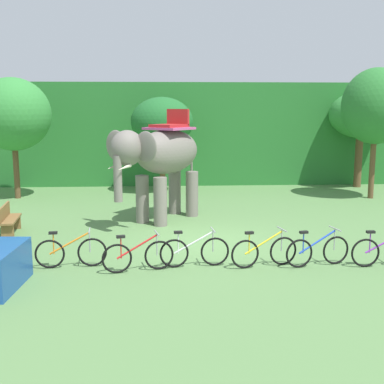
{
  "coord_description": "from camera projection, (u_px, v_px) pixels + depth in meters",
  "views": [
    {
      "loc": [
        -1.16,
        -13.58,
        3.8
      ],
      "look_at": [
        -0.35,
        1.0,
        1.3
      ],
      "focal_mm": 45.8,
      "sensor_mm": 36.0,
      "label": 1
    }
  ],
  "objects": [
    {
      "name": "bike_blue",
      "position": [
        318.0,
        251.0,
        11.9
      ],
      "size": [
        1.68,
        0.58,
        0.92
      ],
      "color": "black",
      "rests_on": "ground"
    },
    {
      "name": "bike_white",
      "position": [
        194.0,
        251.0,
        11.85
      ],
      "size": [
        1.71,
        0.52,
        0.92
      ],
      "color": "black",
      "rests_on": "ground"
    },
    {
      "name": "wooden_bench",
      "position": [
        8.0,
        218.0,
        14.96
      ],
      "size": [
        0.59,
        1.54,
        0.89
      ],
      "color": "brown",
      "rests_on": "ground"
    },
    {
      "name": "bike_yellow",
      "position": [
        264.0,
        251.0,
        11.84
      ],
      "size": [
        1.68,
        0.56,
        0.92
      ],
      "color": "black",
      "rests_on": "ground"
    },
    {
      "name": "elephant",
      "position": [
        161.0,
        157.0,
        16.38
      ],
      "size": [
        3.46,
        3.88,
        3.78
      ],
      "color": "slate",
      "rests_on": "ground"
    },
    {
      "name": "foliage_hedge",
      "position": [
        186.0,
        132.0,
        26.82
      ],
      "size": [
        36.0,
        6.0,
        5.04
      ],
      "primitive_type": "cube",
      "color": "#28702D",
      "rests_on": "ground"
    },
    {
      "name": "tree_center",
      "position": [
        162.0,
        122.0,
        21.89
      ],
      "size": [
        2.79,
        2.79,
        4.31
      ],
      "color": "brown",
      "rests_on": "ground"
    },
    {
      "name": "tree_far_left",
      "position": [
        376.0,
        106.0,
        20.33
      ],
      "size": [
        2.82,
        2.82,
        5.47
      ],
      "color": "brown",
      "rests_on": "ground"
    },
    {
      "name": "ground_plane",
      "position": [
        206.0,
        242.0,
        14.07
      ],
      "size": [
        80.0,
        80.0,
        0.0
      ],
      "primitive_type": "plane",
      "color": "#567F47"
    },
    {
      "name": "bike_orange",
      "position": [
        71.0,
        252.0,
        11.79
      ],
      "size": [
        1.71,
        0.52,
        0.92
      ],
      "color": "black",
      "rests_on": "ground"
    },
    {
      "name": "bike_red",
      "position": [
        138.0,
        256.0,
        11.49
      ],
      "size": [
        1.68,
        0.57,
        0.92
      ],
      "color": "black",
      "rests_on": "ground"
    },
    {
      "name": "tree_center_right",
      "position": [
        361.0,
        115.0,
        23.38
      ],
      "size": [
        3.0,
        3.0,
        4.63
      ],
      "color": "brown",
      "rests_on": "ground"
    },
    {
      "name": "tree_center_left",
      "position": [
        13.0,
        114.0,
        20.38
      ],
      "size": [
        3.13,
        3.13,
        5.07
      ],
      "color": "brown",
      "rests_on": "ground"
    }
  ]
}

